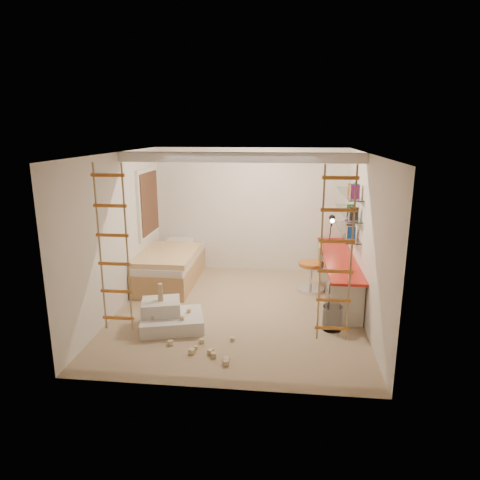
# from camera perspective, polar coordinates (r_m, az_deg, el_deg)

# --- Properties ---
(floor) EXTENTS (4.50, 4.50, 0.00)m
(floor) POSITION_cam_1_polar(r_m,az_deg,el_deg) (7.29, -0.26, -9.38)
(floor) COLOR #997B62
(floor) RESTS_ON ground
(ceiling_beam) EXTENTS (4.00, 0.18, 0.16)m
(ceiling_beam) POSITION_cam_1_polar(r_m,az_deg,el_deg) (6.98, 0.00, 10.96)
(ceiling_beam) COLOR white
(ceiling_beam) RESTS_ON ceiling
(window_frame) EXTENTS (0.06, 1.15, 1.35)m
(window_frame) POSITION_cam_1_polar(r_m,az_deg,el_deg) (8.68, -12.21, 4.88)
(window_frame) COLOR white
(window_frame) RESTS_ON wall_left
(window_blind) EXTENTS (0.02, 1.00, 1.20)m
(window_blind) POSITION_cam_1_polar(r_m,az_deg,el_deg) (8.67, -11.96, 4.88)
(window_blind) COLOR #4C2D1E
(window_blind) RESTS_ON window_frame
(rope_ladder_left) EXTENTS (0.41, 0.04, 2.13)m
(rope_ladder_left) POSITION_cam_1_polar(r_m,az_deg,el_deg) (5.50, -16.51, -1.25)
(rope_ladder_left) COLOR orange
(rope_ladder_left) RESTS_ON ceiling
(rope_ladder_right) EXTENTS (0.41, 0.04, 2.13)m
(rope_ladder_right) POSITION_cam_1_polar(r_m,az_deg,el_deg) (5.12, 12.67, -2.15)
(rope_ladder_right) COLOR orange
(rope_ladder_right) RESTS_ON ceiling
(waste_bin) EXTENTS (0.30, 0.30, 0.37)m
(waste_bin) POSITION_cam_1_polar(r_m,az_deg,el_deg) (6.73, 12.20, -10.12)
(waste_bin) COLOR white
(waste_bin) RESTS_ON floor
(desk) EXTENTS (0.56, 2.80, 0.75)m
(desk) POSITION_cam_1_polar(r_m,az_deg,el_deg) (7.97, 12.86, -4.53)
(desk) COLOR red
(desk) RESTS_ON floor
(shelves) EXTENTS (0.25, 1.80, 0.71)m
(shelves) POSITION_cam_1_polar(r_m,az_deg,el_deg) (7.97, 14.18, 3.56)
(shelves) COLOR white
(shelves) RESTS_ON wall_right
(bed) EXTENTS (1.02, 2.00, 0.69)m
(bed) POSITION_cam_1_polar(r_m,az_deg,el_deg) (8.57, -9.23, -3.51)
(bed) COLOR #AD7F51
(bed) RESTS_ON floor
(task_lamp) EXTENTS (0.14, 0.36, 0.57)m
(task_lamp) POSITION_cam_1_polar(r_m,az_deg,el_deg) (8.69, 12.13, 2.11)
(task_lamp) COLOR black
(task_lamp) RESTS_ON desk
(swivel_chair) EXTENTS (0.58, 0.58, 0.90)m
(swivel_chair) POSITION_cam_1_polar(r_m,az_deg,el_deg) (8.15, 9.57, -4.48)
(swivel_chair) COLOR #B25B22
(swivel_chair) RESTS_ON floor
(play_platform) EXTENTS (1.10, 0.95, 0.42)m
(play_platform) POSITION_cam_1_polar(r_m,az_deg,el_deg) (6.75, -9.46, -10.11)
(play_platform) COLOR silver
(play_platform) RESTS_ON floor
(toy_blocks) EXTENTS (1.28, 1.17, 0.69)m
(toy_blocks) POSITION_cam_1_polar(r_m,az_deg,el_deg) (6.26, -6.67, -11.77)
(toy_blocks) COLOR #CCB284
(toy_blocks) RESTS_ON floor
(books) EXTENTS (0.14, 0.58, 0.92)m
(books) POSITION_cam_1_polar(r_m,az_deg,el_deg) (7.95, 14.22, 4.19)
(books) COLOR #194CA5
(books) RESTS_ON shelves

